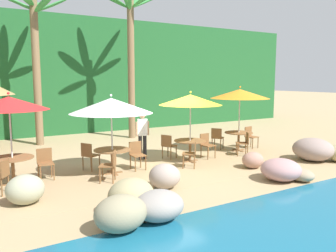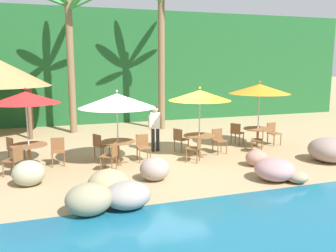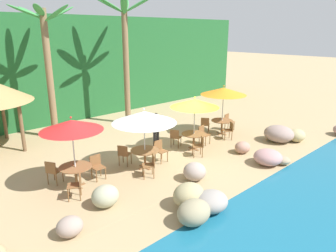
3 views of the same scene
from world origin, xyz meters
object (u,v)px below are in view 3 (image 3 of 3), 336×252
chair_orange_inland (205,124)px  chair_yellow_seaward (203,134)px  dining_table_yellow (194,136)px  umbrella_orange (224,91)px  chair_red_inland (53,171)px  chair_orange_left (229,129)px  palm_tree_third (125,41)px  chair_red_left (77,184)px  chair_yellow_left (200,145)px  umbrella_white (144,117)px  dining_table_red (76,170)px  waiter_in_white (156,129)px  dining_table_white (145,153)px  chair_white_left (151,164)px  chair_white_seaward (160,149)px  chair_red_seaward (97,165)px  palm_tree_second (47,53)px  chair_orange_seaward (228,121)px  umbrella_yellow (195,103)px  dining_table_orange (222,123)px  chair_yellow_inland (175,137)px  chair_white_inland (124,154)px  umbrella_red (71,125)px

chair_orange_inland → chair_yellow_seaward: bearing=-142.7°
dining_table_yellow → umbrella_orange: bearing=10.6°
dining_table_yellow → chair_red_inland: bearing=170.6°
chair_orange_left → palm_tree_third: palm_tree_third is taller
chair_red_left → chair_yellow_left: (5.50, -0.27, 0.00)m
chair_red_inland → umbrella_orange: size_ratio=0.34×
umbrella_white → chair_red_left: bearing=-172.7°
umbrella_orange → palm_tree_third: size_ratio=0.37×
chair_yellow_seaward → chair_yellow_left: bearing=-144.5°
chair_yellow_left → chair_orange_left: 2.75m
dining_table_red → waiter_in_white: bearing=10.8°
umbrella_orange → chair_orange_inland: 1.94m
dining_table_white → chair_white_left: bearing=-115.1°
chair_white_seaward → chair_orange_inland: 4.29m
palm_tree_third → chair_red_seaward: bearing=-134.8°
umbrella_white → dining_table_yellow: umbrella_white is taller
chair_red_inland → palm_tree_second: palm_tree_second is taller
dining_table_red → dining_table_white: bearing=-8.0°
chair_white_left → waiter_in_white: bearing=44.9°
umbrella_white → chair_orange_left: size_ratio=2.80×
chair_white_seaward → chair_orange_inland: (4.13, 1.13, 0.00)m
dining_table_yellow → chair_orange_seaward: (3.50, 0.71, -0.10)m
dining_table_red → umbrella_white: 3.08m
umbrella_yellow → chair_orange_inland: umbrella_yellow is taller
dining_table_orange → chair_orange_inland: bearing=130.8°
dining_table_white → umbrella_orange: umbrella_orange is taller
chair_red_inland → chair_white_left: bearing=-33.1°
chair_red_seaward → chair_orange_left: size_ratio=1.00×
chair_white_left → chair_orange_seaward: bearing=13.1°
umbrella_white → chair_yellow_inland: umbrella_white is taller
chair_white_left → chair_yellow_left: bearing=2.4°
umbrella_white → dining_table_yellow: 3.21m
chair_white_left → palm_tree_second: (-0.59, 6.74, 3.64)m
umbrella_orange → chair_orange_seaward: size_ratio=2.93×
chair_red_inland → palm_tree_second: (2.25, 4.89, 3.64)m
chair_orange_left → palm_tree_third: bearing=108.2°
chair_red_left → chair_orange_inland: size_ratio=1.00×
chair_red_seaward → chair_orange_inland: bearing=6.5°
chair_white_inland → palm_tree_third: (3.74, 4.87, 4.11)m
umbrella_white → umbrella_yellow: size_ratio=1.01×
chair_yellow_left → chair_orange_left: (2.71, 0.48, 0.00)m
chair_white_seaward → dining_table_yellow: 2.03m
chair_white_seaward → dining_table_yellow: chair_white_seaward is taller
umbrella_red → dining_table_red: 1.58m
chair_yellow_inland → palm_tree_third: bearing=80.2°
chair_white_inland → chair_orange_seaward: (6.86, 0.08, 0.00)m
umbrella_yellow → chair_yellow_inland: umbrella_yellow is taller
chair_red_seaward → chair_yellow_left: bearing=-14.4°
dining_table_red → chair_red_left: size_ratio=1.26×
chair_yellow_left → umbrella_red: bearing=168.6°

